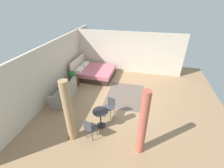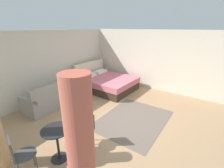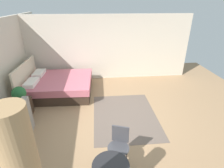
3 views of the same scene
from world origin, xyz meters
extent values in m
cube|color=#9E7A56|center=(0.00, 0.00, -0.01)|extent=(8.98, 9.42, 0.02)
cube|color=beige|center=(2.99, 0.00, 1.25)|extent=(0.12, 6.42, 2.51)
cube|color=#66564C|center=(0.21, -0.26, 0.00)|extent=(2.28, 1.75, 0.01)
cube|color=#38281E|center=(1.76, 1.79, 0.16)|extent=(1.84, 2.15, 0.31)
cube|color=#C66675|center=(1.76, 1.79, 0.42)|extent=(1.88, 2.19, 0.23)
cube|color=beige|center=(1.79, 2.87, 0.55)|extent=(1.85, 0.11, 1.10)
cube|color=white|center=(1.39, 2.57, 0.60)|extent=(0.65, 0.34, 0.12)
cube|color=white|center=(2.18, 2.55, 0.60)|extent=(0.65, 0.34, 0.12)
cube|color=gray|center=(-0.78, 2.49, 0.21)|extent=(1.54, 0.84, 0.41)
cube|color=gray|center=(-0.76, 2.18, 0.65)|extent=(1.50, 0.22, 0.48)
cube|color=gray|center=(-0.10, 2.52, 0.51)|extent=(0.18, 0.77, 0.20)
cube|color=#473323|center=(0.47, 2.56, 0.25)|extent=(0.45, 0.39, 0.50)
cylinder|color=tan|center=(0.37, 2.53, 0.56)|extent=(0.20, 0.20, 0.12)
sphere|color=#235B2D|center=(0.37, 2.53, 0.77)|extent=(0.36, 0.36, 0.36)
cylinder|color=silver|center=(0.59, 2.53, 0.58)|extent=(0.10, 0.10, 0.16)
cylinder|color=black|center=(-2.00, 0.33, 0.71)|extent=(0.57, 0.57, 0.02)
cylinder|color=#3F3F44|center=(-1.53, 0.32, 0.23)|extent=(0.02, 0.02, 0.47)
cylinder|color=#3F3F44|center=(-1.62, 0.05, 0.23)|extent=(0.02, 0.02, 0.47)
cylinder|color=#3F3F44|center=(-1.25, 0.23, 0.23)|extent=(0.02, 0.02, 0.47)
cylinder|color=#3F3F44|center=(-1.35, -0.04, 0.23)|extent=(0.02, 0.02, 0.47)
cylinder|color=#3F3F44|center=(-1.44, 0.14, 0.48)|extent=(0.52, 0.52, 0.02)
cube|color=#3F3F44|center=(-1.27, 0.08, 0.67)|extent=(0.13, 0.32, 0.36)
camera|label=1|loc=(-6.06, -1.03, 4.38)|focal=24.67mm
camera|label=2|loc=(-3.50, -2.05, 2.61)|focal=25.36mm
camera|label=3|loc=(-3.84, 0.48, 2.96)|focal=28.15mm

